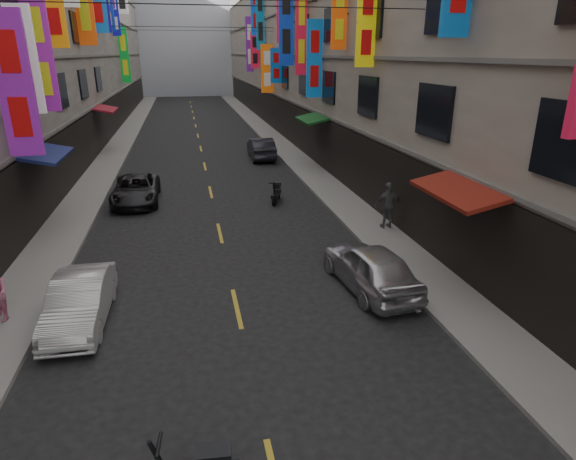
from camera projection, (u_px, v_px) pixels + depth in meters
name	position (u px, v px, depth m)	size (l,w,h in m)	color
sidewalk_left	(115.00, 151.00, 34.05)	(2.00, 90.00, 0.12)	slate
sidewalk_right	(281.00, 145.00, 36.39)	(2.00, 90.00, 0.12)	slate
building_row_right	(363.00, 10.00, 34.30)	(10.14, 90.00, 19.00)	#A5998A
haze_block	(184.00, 24.00, 77.32)	(18.00, 8.00, 22.00)	#ADB3C1
shop_signage	(190.00, 3.00, 26.00)	(14.00, 55.00, 11.65)	blue
street_awnings	(181.00, 148.00, 19.27)	(13.99, 35.20, 0.41)	#155022
overhead_cables	(200.00, 0.00, 21.18)	(14.00, 38.04, 1.24)	black
lane_markings	(203.00, 157.00, 32.49)	(0.12, 80.20, 0.01)	gold
scooter_far_right	(276.00, 193.00, 22.52)	(0.79, 1.74, 1.14)	black
car_left_mid	(80.00, 301.00, 12.31)	(1.30, 3.73, 1.23)	silver
car_left_far	(136.00, 190.00, 22.36)	(2.04, 4.42, 1.23)	black
car_right_mid	(371.00, 267.00, 14.10)	(1.64, 4.08, 1.39)	silver
car_right_far	(261.00, 148.00, 31.65)	(1.47, 4.20, 1.38)	#25252D
pedestrian_rfar	(388.00, 205.00, 18.66)	(1.07, 0.61, 1.83)	#535456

